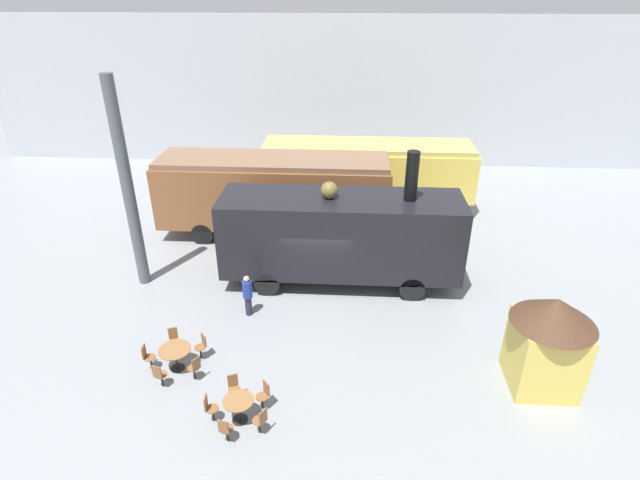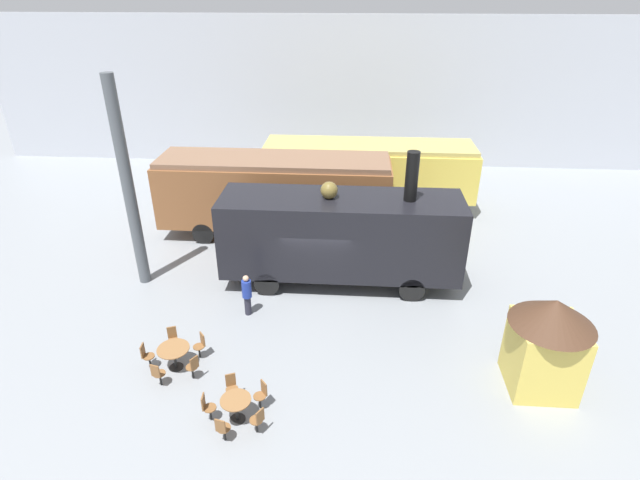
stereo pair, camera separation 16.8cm
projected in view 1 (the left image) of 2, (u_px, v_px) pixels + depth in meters
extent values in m
plane|color=gray|center=(317.00, 288.00, 19.47)|extent=(80.00, 80.00, 0.00)
cube|color=#B2B7C1|center=(334.00, 93.00, 30.84)|extent=(44.00, 0.15, 9.00)
cube|color=#E0C64C|center=(367.00, 171.00, 25.62)|extent=(10.68, 2.85, 2.38)
cube|color=tan|center=(368.00, 146.00, 25.02)|extent=(10.47, 2.62, 0.24)
cylinder|color=black|center=(430.00, 207.00, 24.87)|extent=(1.23, 0.12, 1.23)
cylinder|color=black|center=(424.00, 187.00, 27.29)|extent=(1.23, 0.12, 1.23)
cylinder|color=black|center=(303.00, 204.00, 25.23)|extent=(1.23, 0.12, 1.23)
cylinder|color=black|center=(307.00, 185.00, 27.64)|extent=(1.23, 0.12, 1.23)
cube|color=brown|center=(274.00, 192.00, 22.85)|extent=(10.47, 2.88, 2.82)
cube|color=brown|center=(273.00, 160.00, 22.14)|extent=(10.26, 2.65, 0.24)
cylinder|color=black|center=(341.00, 238.00, 22.17)|extent=(0.98, 0.12, 0.98)
cylinder|color=black|center=(342.00, 213.00, 24.61)|extent=(0.98, 0.12, 0.98)
cylinder|color=black|center=(202.00, 234.00, 22.52)|extent=(0.98, 0.12, 0.98)
cylinder|color=black|center=(217.00, 209.00, 24.96)|extent=(0.98, 0.12, 0.98)
cube|color=black|center=(341.00, 234.00, 19.01)|extent=(9.06, 2.60, 2.94)
cylinder|color=black|center=(412.00, 176.00, 17.77)|extent=(0.47, 0.47, 1.83)
sphere|color=brown|center=(329.00, 190.00, 18.22)|extent=(0.64, 0.64, 0.64)
cylinder|color=black|center=(412.00, 290.00, 18.51)|extent=(0.95, 0.12, 0.95)
cylinder|color=black|center=(406.00, 257.00, 20.70)|extent=(0.95, 0.12, 0.95)
cylinder|color=black|center=(267.00, 285.00, 18.81)|extent=(0.95, 0.12, 0.95)
cylinder|color=black|center=(276.00, 253.00, 21.00)|extent=(0.95, 0.12, 0.95)
cylinder|color=black|center=(240.00, 420.00, 13.61)|extent=(0.44, 0.44, 0.02)
cylinder|color=black|center=(239.00, 410.00, 13.44)|extent=(0.08, 0.08, 0.69)
cylinder|color=olive|center=(238.00, 401.00, 13.28)|extent=(0.84, 0.84, 0.03)
cylinder|color=black|center=(178.00, 368.00, 15.43)|extent=(0.44, 0.44, 0.02)
cylinder|color=black|center=(176.00, 359.00, 15.26)|extent=(0.08, 0.08, 0.70)
cylinder|color=olive|center=(175.00, 350.00, 15.09)|extent=(0.98, 0.98, 0.03)
cylinder|color=black|center=(228.00, 435.00, 12.91)|extent=(0.06, 0.06, 0.42)
cylinder|color=brown|center=(227.00, 429.00, 12.80)|extent=(0.36, 0.36, 0.03)
cube|color=brown|center=(223.00, 427.00, 12.57)|extent=(0.29, 0.11, 0.42)
cylinder|color=black|center=(260.00, 427.00, 13.15)|extent=(0.06, 0.06, 0.42)
cylinder|color=brown|center=(259.00, 420.00, 13.04)|extent=(0.36, 0.36, 0.03)
cube|color=brown|center=(263.00, 417.00, 12.86)|extent=(0.19, 0.27, 0.42)
cylinder|color=black|center=(262.00, 403.00, 13.90)|extent=(0.06, 0.06, 0.42)
cylinder|color=brown|center=(262.00, 397.00, 13.79)|extent=(0.36, 0.36, 0.03)
cube|color=brown|center=(266.00, 388.00, 13.77)|extent=(0.22, 0.25, 0.42)
cylinder|color=black|center=(235.00, 396.00, 14.12)|extent=(0.06, 0.06, 0.42)
cylinder|color=brown|center=(234.00, 390.00, 14.01)|extent=(0.36, 0.36, 0.03)
cube|color=brown|center=(233.00, 380.00, 14.04)|extent=(0.28, 0.15, 0.42)
cylinder|color=black|center=(213.00, 415.00, 13.51)|extent=(0.06, 0.06, 0.42)
cylinder|color=brown|center=(212.00, 409.00, 13.40)|extent=(0.36, 0.36, 0.03)
cube|color=brown|center=(206.00, 403.00, 13.30)|extent=(0.06, 0.29, 0.42)
cylinder|color=black|center=(201.00, 353.00, 15.75)|extent=(0.06, 0.06, 0.42)
cylinder|color=brown|center=(200.00, 347.00, 15.64)|extent=(0.36, 0.36, 0.03)
cube|color=brown|center=(204.00, 340.00, 15.62)|extent=(0.22, 0.25, 0.42)
cylinder|color=black|center=(175.00, 347.00, 16.00)|extent=(0.06, 0.06, 0.42)
cylinder|color=brown|center=(174.00, 342.00, 15.90)|extent=(0.36, 0.36, 0.03)
cube|color=brown|center=(173.00, 333.00, 15.92)|extent=(0.28, 0.14, 0.42)
cylinder|color=black|center=(151.00, 363.00, 15.33)|extent=(0.06, 0.06, 0.42)
cylinder|color=brown|center=(150.00, 357.00, 15.23)|extent=(0.36, 0.36, 0.03)
cube|color=brown|center=(144.00, 352.00, 15.12)|extent=(0.06, 0.29, 0.42)
cylinder|color=black|center=(162.00, 380.00, 14.67)|extent=(0.06, 0.06, 0.42)
cylinder|color=brown|center=(161.00, 375.00, 14.56)|extent=(0.36, 0.36, 0.03)
cube|color=brown|center=(157.00, 372.00, 14.33)|extent=(0.29, 0.11, 0.42)
cylinder|color=black|center=(194.00, 374.00, 14.92)|extent=(0.06, 0.06, 0.42)
cylinder|color=brown|center=(193.00, 368.00, 14.82)|extent=(0.36, 0.36, 0.03)
cube|color=brown|center=(196.00, 364.00, 14.64)|extent=(0.19, 0.26, 0.42)
cylinder|color=#262633|center=(249.00, 306.00, 17.78)|extent=(0.24, 0.24, 0.73)
cylinder|color=navy|center=(247.00, 289.00, 17.46)|extent=(0.34, 0.34, 0.65)
sphere|color=tan|center=(246.00, 279.00, 17.26)|extent=(0.21, 0.21, 0.21)
cube|color=#DBC151|center=(544.00, 354.00, 14.37)|extent=(1.80, 1.80, 2.20)
cone|color=#472D1E|center=(556.00, 311.00, 13.68)|extent=(2.34, 2.34, 0.80)
cylinder|color=#4C5156|center=(128.00, 188.00, 18.06)|extent=(0.44, 0.44, 8.00)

